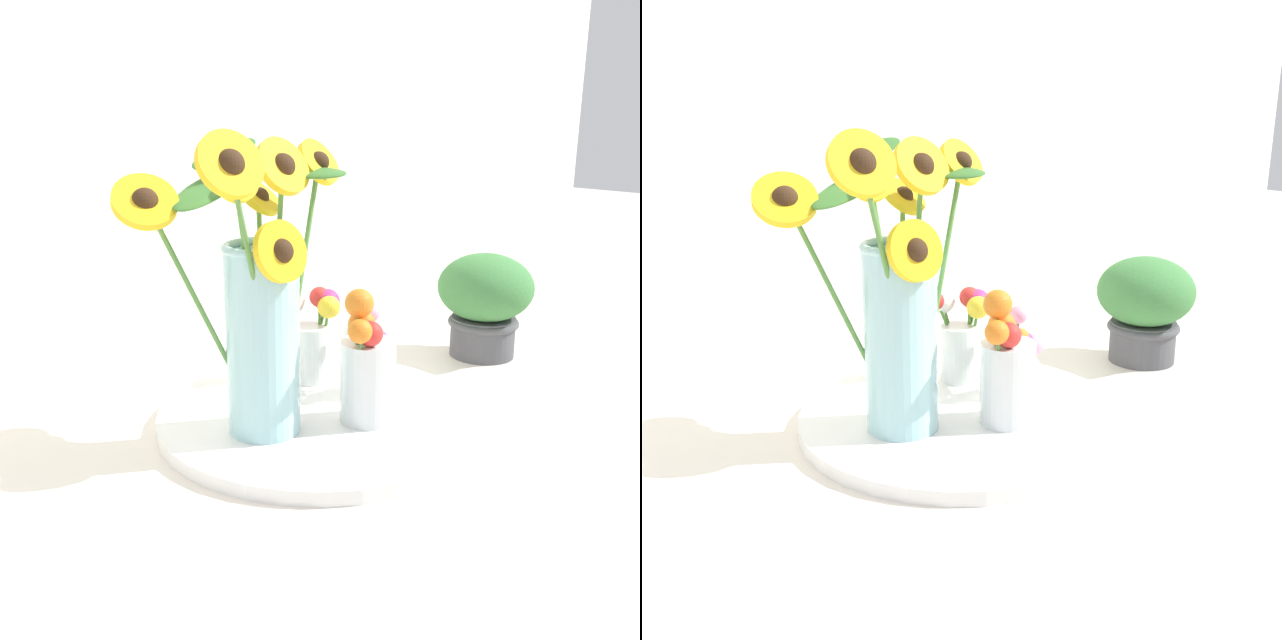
{
  "view_description": "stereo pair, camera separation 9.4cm",
  "coord_description": "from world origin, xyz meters",
  "views": [
    {
      "loc": [
        -0.76,
        -0.65,
        0.47
      ],
      "look_at": [
        -0.03,
        0.06,
        0.16
      ],
      "focal_mm": 42.0,
      "sensor_mm": 36.0,
      "label": 1
    },
    {
      "loc": [
        -0.69,
        -0.72,
        0.47
      ],
      "look_at": [
        -0.03,
        0.06,
        0.16
      ],
      "focal_mm": 42.0,
      "sensor_mm": 36.0,
      "label": 2
    }
  ],
  "objects": [
    {
      "name": "serving_tray",
      "position": [
        -0.03,
        0.06,
        0.01
      ],
      "size": [
        0.48,
        0.48,
        0.02
      ],
      "color": "white",
      "rests_on": "ground_plane"
    },
    {
      "name": "mason_jar_sunflowers",
      "position": [
        -0.13,
        0.07,
        0.2
      ],
      "size": [
        0.31,
        0.2,
        0.42
      ],
      "color": "#9ED1D6",
      "rests_on": "serving_tray"
    },
    {
      "name": "vase_small_back",
      "position": [
        0.05,
        0.16,
        0.1
      ],
      "size": [
        0.09,
        0.09,
        0.15
      ],
      "color": "white",
      "rests_on": "serving_tray"
    },
    {
      "name": "ground_plane",
      "position": [
        0.0,
        0.0,
        0.0
      ],
      "size": [
        6.0,
        6.0,
        0.0
      ],
      "primitive_type": "plane",
      "color": "silver"
    },
    {
      "name": "vase_bulb_right",
      "position": [
        0.08,
        0.05,
        0.08
      ],
      "size": [
        0.07,
        0.08,
        0.13
      ],
      "color": "white",
      "rests_on": "serving_tray"
    },
    {
      "name": "vase_small_center",
      "position": [
        -0.01,
        -0.02,
        0.1
      ],
      "size": [
        0.1,
        0.08,
        0.2
      ],
      "color": "white",
      "rests_on": "serving_tray"
    },
    {
      "name": "potted_plant",
      "position": [
        0.4,
        0.05,
        0.11
      ],
      "size": [
        0.17,
        0.17,
        0.19
      ],
      "color": "#4C4C51",
      "rests_on": "ground_plane"
    }
  ]
}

